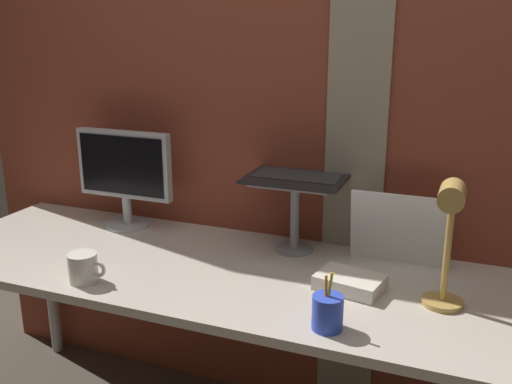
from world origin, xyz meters
TOP-DOWN VIEW (x-y plane):
  - brick_wall_back at (0.00, 0.36)m, footprint 3.00×0.16m
  - desk at (-0.12, -0.05)m, footprint 2.36×0.72m
  - monitor at (-0.74, 0.18)m, footprint 0.41×0.18m
  - laptop_stand at (-0.02, 0.18)m, footprint 0.28×0.22m
  - laptop at (-0.02, 0.25)m, footprint 0.35×0.30m
  - whiteboard_panel at (0.35, 0.20)m, footprint 0.34×0.05m
  - desk_lamp at (0.51, -0.11)m, footprint 0.12×0.20m
  - pen_cup at (0.23, -0.31)m, footprint 0.09×0.09m
  - coffee_mug at (-0.57, -0.31)m, footprint 0.13×0.09m
  - paper_clutter_stack at (0.24, -0.05)m, footprint 0.22×0.18m

SIDE VIEW (x-z plane):
  - desk at x=-0.12m, z-range 0.30..1.03m
  - paper_clutter_stack at x=0.24m, z-range 0.73..0.77m
  - coffee_mug at x=-0.57m, z-range 0.73..0.82m
  - pen_cup at x=0.23m, z-range 0.69..0.86m
  - whiteboard_panel at x=0.35m, z-range 0.73..0.98m
  - laptop_stand at x=-0.02m, z-range 0.77..1.04m
  - monitor at x=-0.74m, z-range 0.76..1.16m
  - desk_lamp at x=0.51m, z-range 0.77..1.17m
  - laptop at x=-0.02m, z-range 0.94..1.14m
  - brick_wall_back at x=0.00m, z-range 0.00..2.35m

